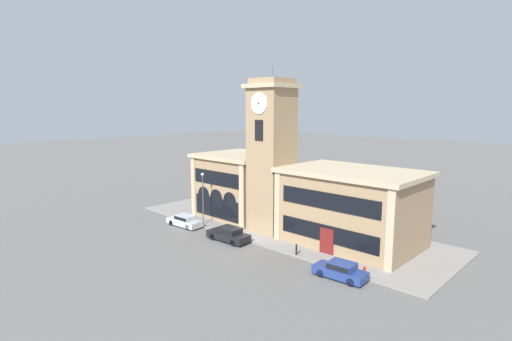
{
  "coord_description": "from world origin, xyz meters",
  "views": [
    {
      "loc": [
        29.19,
        -28.52,
        13.94
      ],
      "look_at": [
        -0.47,
        2.58,
        7.18
      ],
      "focal_mm": 28.0,
      "sensor_mm": 36.0,
      "label": 1
    }
  ],
  "objects": [
    {
      "name": "ground_plane",
      "position": [
        0.0,
        0.0,
        0.0
      ],
      "size": [
        300.0,
        300.0,
        0.0
      ],
      "primitive_type": "plane",
      "color": "#605E5B"
    },
    {
      "name": "sidewalk_kerb",
      "position": [
        0.0,
        6.58,
        0.07
      ],
      "size": [
        38.91,
        13.17,
        0.15
      ],
      "color": "gray",
      "rests_on": "ground_plane"
    },
    {
      "name": "clock_tower",
      "position": [
        -0.0,
        4.61,
        8.6
      ],
      "size": [
        4.76,
        4.76,
        18.29
      ],
      "color": "#9E7F5B",
      "rests_on": "ground_plane"
    },
    {
      "name": "town_hall_left_wing",
      "position": [
        -7.16,
        6.84,
        4.09
      ],
      "size": [
        10.35,
        9.29,
        8.12
      ],
      "color": "#9E7F5B",
      "rests_on": "ground_plane"
    },
    {
      "name": "town_hall_right_wing",
      "position": [
        8.89,
        6.85,
        3.92
      ],
      "size": [
        13.82,
        9.29,
        7.79
      ],
      "color": "#9E7F5B",
      "rests_on": "ground_plane"
    },
    {
      "name": "parked_car_near",
      "position": [
        -8.56,
        -1.2,
        0.72
      ],
      "size": [
        4.83,
        2.08,
        1.37
      ],
      "rotation": [
        0.0,
        0.0,
        3.21
      ],
      "color": "#B2B7C1",
      "rests_on": "ground_plane"
    },
    {
      "name": "parked_car_mid",
      "position": [
        -0.83,
        -1.2,
        0.8
      ],
      "size": [
        4.93,
        2.21,
        1.53
      ],
      "rotation": [
        0.0,
        0.0,
        3.21
      ],
      "color": "black",
      "rests_on": "ground_plane"
    },
    {
      "name": "parked_car_far",
      "position": [
        12.76,
        -1.2,
        0.75
      ],
      "size": [
        4.52,
        2.05,
        1.44
      ],
      "rotation": [
        0.0,
        0.0,
        3.21
      ],
      "color": "navy",
      "rests_on": "ground_plane"
    },
    {
      "name": "street_lamp",
      "position": [
        -7.4,
        0.69,
        4.18
      ],
      "size": [
        0.36,
        0.36,
        6.21
      ],
      "color": "#4C4C51",
      "rests_on": "sidewalk_kerb"
    },
    {
      "name": "bollard",
      "position": [
        7.01,
        0.29,
        0.67
      ],
      "size": [
        0.18,
        0.18,
        1.06
      ],
      "color": "black",
      "rests_on": "sidewalk_kerb"
    },
    {
      "name": "fire_hydrant",
      "position": [
        14.13,
        0.26,
        0.57
      ],
      "size": [
        0.22,
        0.22,
        0.87
      ],
      "color": "red",
      "rests_on": "sidewalk_kerb"
    }
  ]
}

